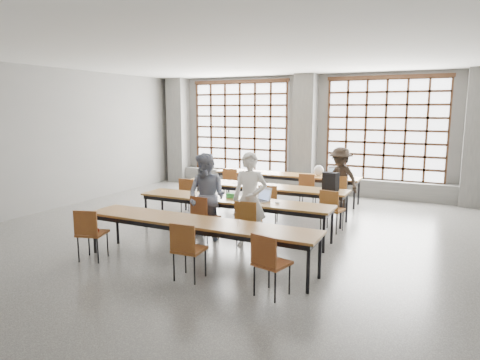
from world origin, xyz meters
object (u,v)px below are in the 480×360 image
Objects in this scene: laptop_front at (262,198)px; red_pouch at (92,230)px; desk_row_b at (262,188)px; plastic_bag at (319,170)px; student_female at (207,197)px; chair_front_left at (203,214)px; desk_row_d at (197,225)px; chair_mid_right at (331,206)px; desk_row_c at (233,202)px; backpack at (331,182)px; chair_mid_left at (189,192)px; laptop_back at (335,174)px; chair_near_left at (90,230)px; phone at (239,200)px; chair_near_mid at (187,245)px; desk_row_a at (286,176)px; chair_back_right at (339,189)px; chair_front_right at (247,219)px; green_box at (232,196)px; chair_back_left at (231,181)px; chair_mid_centre at (268,200)px; chair_back_mid at (307,187)px; mouse at (277,203)px; chair_near_right at (269,259)px; student_male at (250,200)px; student_back at (340,179)px.

laptop_front reaches higher than red_pouch.
desk_row_b is 2.15m from plastic_bag.
chair_front_left is at bearing -88.75° from student_female.
chair_mid_right reaches higher than desk_row_d.
backpack is at bearing 48.31° from desk_row_c.
plastic_bag is (1.02, 4.14, 0.04)m from student_female.
backpack is (1.83, 2.34, 0.39)m from chair_front_left.
laptop_back reaches higher than chair_mid_left.
chair_mid_left is 2.15m from chair_front_left.
phone is at bearing 54.54° from chair_near_left.
chair_mid_left is 3.90m from laptop_back.
chair_near_mid reaches higher than desk_row_b.
desk_row_c is (0.18, -3.59, 0.00)m from desk_row_a.
laptop_back reaches higher than desk_row_d.
chair_back_right is (1.43, 2.97, -0.13)m from desk_row_c.
green_box is (-0.66, 0.71, 0.24)m from chair_front_right.
chair_back_left is 3.70m from student_female.
chair_mid_centre is 1.06m from green_box.
desk_row_b is 4.55× the size of chair_back_mid.
laptop_back is at bearing 83.40° from chair_near_mid.
student_female is at bearing 111.92° from chair_near_mid.
desk_row_d is 1.86m from mouse.
plastic_bag reaches higher than red_pouch.
student_male reaches higher than chair_near_right.
desk_row_b is at bearing 121.53° from mouse.
chair_mid_left is at bearing -122.67° from student_back.
chair_back_mid is at bearing 80.24° from student_male.
student_male is 3.75× the size of laptop_front.
chair_mid_left is 0.56× the size of student_back.
laptop_front is at bearing 2.07° from green_box.
chair_back_mid is 0.94m from laptop_back.
student_male is 4.04× the size of laptop_back.
chair_front_right is at bearing -90.26° from chair_back_mid.
chair_front_left reaches higher than desk_row_a.
student_male is (0.26, -1.53, 0.33)m from chair_mid_centre.
chair_back_mid is 0.53× the size of student_female.
chair_near_left is 0.56× the size of student_back.
laptop_back reaches higher than red_pouch.
chair_back_left is 8.98× the size of mouse.
desk_row_d is 4.55× the size of chair_back_mid.
laptop_front is 0.39m from mouse.
student_female is 3.98m from student_back.
chair_near_right is 2.48m from mouse.
desk_row_c is 1.00× the size of desk_row_d.
chair_near_mid is at bearing -69.34° from chair_back_left.
laptop_back is at bearing 75.65° from phone.
mouse is (1.26, 0.61, 0.21)m from chair_front_left.
plastic_bag is at bearing 88.55° from chair_front_right.
desk_row_b is 2.18m from student_female.
desk_row_c is at bearing -115.69° from chair_back_right.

